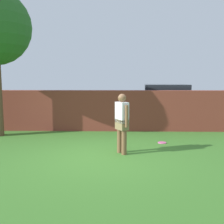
{
  "coord_description": "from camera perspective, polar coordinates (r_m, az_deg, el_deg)",
  "views": [
    {
      "loc": [
        0.48,
        -6.8,
        2.06
      ],
      "look_at": [
        0.29,
        1.36,
        1.0
      ],
      "focal_mm": 43.34,
      "sensor_mm": 36.0,
      "label": 1
    }
  ],
  "objects": [
    {
      "name": "frisbee_pink",
      "position": [
        8.69,
        10.51,
        -6.37
      ],
      "size": [
        0.27,
        0.27,
        0.02
      ],
      "primitive_type": "cylinder",
      "color": "pink",
      "rests_on": "ground"
    },
    {
      "name": "car",
      "position": [
        12.86,
        11.32,
        1.92
      ],
      "size": [
        4.31,
        2.15,
        1.72
      ],
      "rotation": [
        0.0,
        0.0,
        3.07
      ],
      "color": "navy",
      "rests_on": "ground"
    },
    {
      "name": "brick_wall",
      "position": [
        10.62,
        -9.42,
        0.35
      ],
      "size": [
        13.27,
        0.5,
        1.55
      ],
      "primitive_type": "cube",
      "color": "brown",
      "rests_on": "ground"
    },
    {
      "name": "person",
      "position": [
        7.22,
        2.11,
        -1.88
      ],
      "size": [
        0.38,
        0.47,
        1.62
      ],
      "rotation": [
        0.0,
        0.0,
        2.13
      ],
      "color": "brown",
      "rests_on": "ground"
    },
    {
      "name": "ground_plane",
      "position": [
        7.13,
        -2.61,
        -9.42
      ],
      "size": [
        40.0,
        40.0,
        0.0
      ],
      "primitive_type": "plane",
      "color": "#3D7528"
    }
  ]
}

